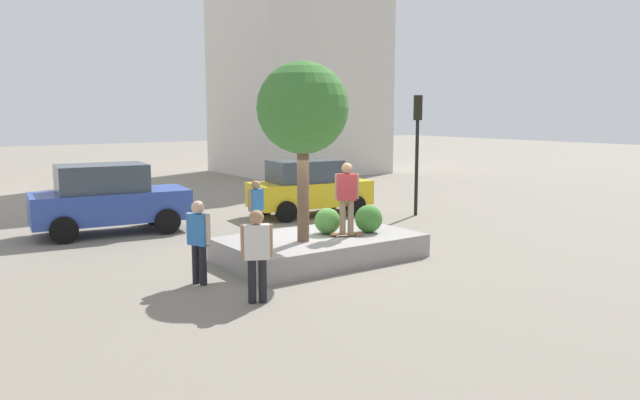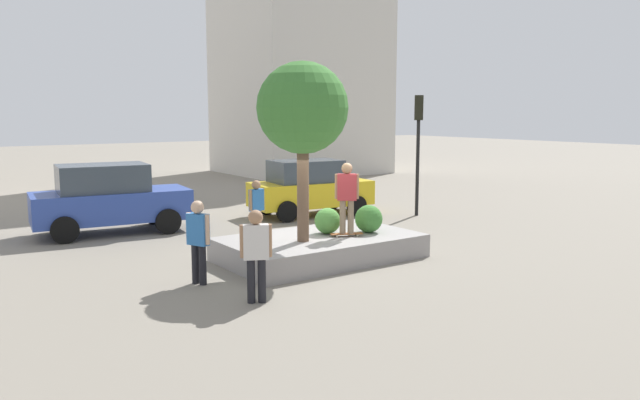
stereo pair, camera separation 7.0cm
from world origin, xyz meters
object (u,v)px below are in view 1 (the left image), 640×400
(taxi_cab, at_px, (309,187))
(bystander_watching, at_px, (256,205))
(sedan_parked, at_px, (108,198))
(plaza_tree, at_px, (303,109))
(pedestrian_crossing, at_px, (257,250))
(traffic_light_corner, at_px, (417,134))
(passerby_with_bag, at_px, (199,236))
(skateboard, at_px, (347,234))
(planter_ledge, at_px, (320,247))
(skateboarder, at_px, (347,193))

(taxi_cab, distance_m, bystander_watching, 4.15)
(sedan_parked, bearing_deg, taxi_cab, -6.74)
(plaza_tree, relative_size, bystander_watching, 2.50)
(taxi_cab, height_order, pedestrian_crossing, taxi_cab)
(traffic_light_corner, height_order, bystander_watching, traffic_light_corner)
(plaza_tree, bearing_deg, traffic_light_corner, 26.50)
(taxi_cab, distance_m, traffic_light_corner, 4.21)
(passerby_with_bag, xyz_separation_m, pedestrian_crossing, (0.37, -1.80, 0.00))
(skateboard, bearing_deg, planter_ledge, 143.17)
(skateboard, bearing_deg, passerby_with_bag, 179.83)
(taxi_cab, bearing_deg, planter_ledge, -121.87)
(plaza_tree, distance_m, traffic_light_corner, 8.03)
(sedan_parked, xyz_separation_m, pedestrian_crossing, (0.25, -8.45, -0.02))
(sedan_parked, height_order, pedestrian_crossing, sedan_parked)
(pedestrian_crossing, xyz_separation_m, bystander_watching, (2.99, 5.32, -0.07))
(planter_ledge, relative_size, traffic_light_corner, 1.14)
(planter_ledge, relative_size, passerby_with_bag, 2.67)
(sedan_parked, distance_m, taxi_cab, 6.72)
(skateboard, distance_m, pedestrian_crossing, 3.98)
(planter_ledge, distance_m, traffic_light_corner, 7.73)
(passerby_with_bag, bearing_deg, planter_ledge, 6.42)
(traffic_light_corner, bearing_deg, pedestrian_crossing, -149.94)
(skateboard, relative_size, bystander_watching, 0.48)
(taxi_cab, height_order, passerby_with_bag, taxi_cab)
(plaza_tree, height_order, skateboard, plaza_tree)
(skateboard, bearing_deg, skateboarder, 90.00)
(skateboard, distance_m, bystander_watching, 3.59)
(skateboarder, height_order, traffic_light_corner, traffic_light_corner)
(skateboarder, distance_m, taxi_cab, 6.58)
(skateboarder, xyz_separation_m, bystander_watching, (-0.54, 3.53, -0.68))
(taxi_cab, bearing_deg, skateboard, -116.16)
(skateboarder, relative_size, taxi_cab, 0.40)
(plaza_tree, relative_size, skateboarder, 2.41)
(passerby_with_bag, height_order, bystander_watching, passerby_with_bag)
(sedan_parked, relative_size, traffic_light_corner, 1.12)
(bystander_watching, bearing_deg, planter_ledge, -89.68)
(plaza_tree, distance_m, skateboarder, 2.34)
(sedan_parked, height_order, taxi_cab, sedan_parked)
(traffic_light_corner, distance_m, bystander_watching, 6.78)
(traffic_light_corner, bearing_deg, passerby_with_bag, -159.47)
(bystander_watching, bearing_deg, sedan_parked, 136.07)
(skateboarder, xyz_separation_m, sedan_parked, (-3.79, 6.66, -0.59))
(taxi_cab, relative_size, pedestrian_crossing, 2.45)
(pedestrian_crossing, bearing_deg, sedan_parked, 91.73)
(traffic_light_corner, bearing_deg, skateboard, -148.14)
(bystander_watching, bearing_deg, taxi_cab, 34.35)
(skateboarder, relative_size, bystander_watching, 1.04)
(taxi_cab, xyz_separation_m, passerby_with_bag, (-6.79, -5.86, 0.04))
(skateboard, height_order, bystander_watching, bystander_watching)
(skateboard, xyz_separation_m, skateboarder, (0.00, 0.00, 1.02))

